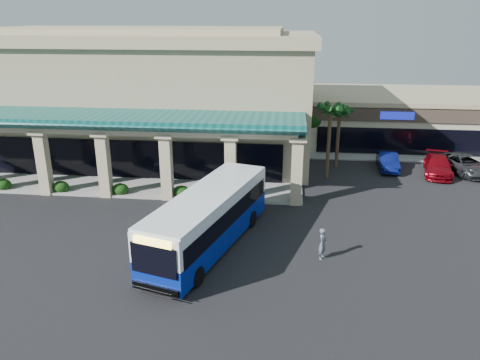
# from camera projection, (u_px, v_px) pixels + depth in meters

# --- Properties ---
(ground) EXTENTS (110.00, 110.00, 0.00)m
(ground) POSITION_uv_depth(u_px,v_px,m) (195.00, 232.00, 28.09)
(ground) COLOR black
(main_building) EXTENTS (30.80, 14.80, 11.35)m
(main_building) POSITION_uv_depth(u_px,v_px,m) (141.00, 94.00, 42.01)
(main_building) COLOR tan
(main_building) RESTS_ON ground
(arcade) EXTENTS (30.00, 6.20, 5.70)m
(arcade) POSITION_uv_depth(u_px,v_px,m) (105.00, 152.00, 34.33)
(arcade) COLOR #0C4B4A
(arcade) RESTS_ON ground
(strip_mall) EXTENTS (22.50, 12.50, 4.90)m
(strip_mall) POSITION_uv_depth(u_px,v_px,m) (413.00, 117.00, 47.94)
(strip_mall) COLOR beige
(strip_mall) RESTS_ON ground
(palm_0) EXTENTS (2.40, 2.40, 6.60)m
(palm_0) POSITION_uv_depth(u_px,v_px,m) (329.00, 138.00, 36.43)
(palm_0) COLOR #0F3811
(palm_0) RESTS_ON ground
(palm_1) EXTENTS (2.40, 2.40, 5.80)m
(palm_1) POSITION_uv_depth(u_px,v_px,m) (338.00, 134.00, 39.28)
(palm_1) COLOR #0F3811
(palm_1) RESTS_ON ground
(broadleaf_tree) EXTENTS (2.60, 2.60, 4.81)m
(broadleaf_tree) POSITION_uv_depth(u_px,v_px,m) (312.00, 126.00, 44.33)
(broadleaf_tree) COLOR black
(broadleaf_tree) RESTS_ON ground
(transit_bus) EXTENTS (5.88, 12.01, 3.27)m
(transit_bus) POSITION_uv_depth(u_px,v_px,m) (209.00, 220.00, 25.81)
(transit_bus) COLOR #082198
(transit_bus) RESTS_ON ground
(pedestrian) EXTENTS (0.62, 0.74, 1.74)m
(pedestrian) POSITION_uv_depth(u_px,v_px,m) (323.00, 244.00, 24.82)
(pedestrian) COLOR #545D6B
(pedestrian) RESTS_ON ground
(car_white) EXTENTS (1.73, 4.37, 1.42)m
(car_white) POSITION_uv_depth(u_px,v_px,m) (388.00, 161.00, 39.39)
(car_white) COLOR #091157
(car_white) RESTS_ON ground
(car_red) EXTENTS (3.10, 5.45, 1.49)m
(car_red) POSITION_uv_depth(u_px,v_px,m) (438.00, 166.00, 38.09)
(car_red) COLOR maroon
(car_red) RESTS_ON ground
(car_gray) EXTENTS (3.92, 5.89, 1.50)m
(car_gray) POSITION_uv_depth(u_px,v_px,m) (465.00, 164.00, 38.47)
(car_gray) COLOR #303237
(car_gray) RESTS_ON ground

